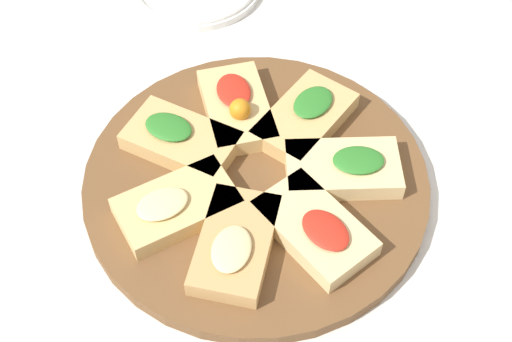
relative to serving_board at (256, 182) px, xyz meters
The scene contains 9 objects.
ground_plane 0.01m from the serving_board, ahead, with size 3.00×3.00×0.00m, color silver.
serving_board is the anchor object (origin of this frame).
focaccia_slice_0 0.10m from the serving_board, 41.22° to the left, with size 0.14×0.13×0.04m.
focaccia_slice_1 0.10m from the serving_board, 90.30° to the left, with size 0.07×0.12×0.03m.
focaccia_slice_2 0.10m from the serving_board, 146.60° to the left, with size 0.14×0.13×0.03m.
focaccia_slice_3 0.10m from the serving_board, 165.09° to the right, with size 0.14×0.10×0.03m.
focaccia_slice_4 0.10m from the serving_board, 113.37° to the right, with size 0.11×0.14×0.03m.
focaccia_slice_5 0.10m from the serving_board, 60.57° to the right, with size 0.12×0.14×0.03m.
focaccia_slice_6 0.10m from the serving_board, ahead, with size 0.13×0.09×0.03m.
Camera 1 is at (-0.42, -0.22, 0.64)m, focal length 50.00 mm.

